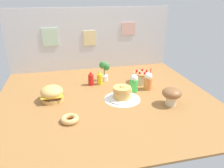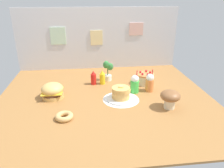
{
  "view_description": "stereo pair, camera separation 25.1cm",
  "coord_description": "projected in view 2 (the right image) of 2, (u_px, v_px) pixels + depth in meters",
  "views": [
    {
      "loc": [
        -0.44,
        -2.17,
        1.11
      ],
      "look_at": [
        0.09,
        0.09,
        0.13
      ],
      "focal_mm": 34.62,
      "sensor_mm": 36.0,
      "label": 1
    },
    {
      "loc": [
        -0.19,
        -2.21,
        1.11
      ],
      "look_at": [
        0.09,
        0.09,
        0.13
      ],
      "focal_mm": 34.62,
      "sensor_mm": 36.0,
      "label": 2
    }
  ],
  "objects": [
    {
      "name": "cream_soda_cup",
      "position": [
        135.0,
        84.0,
        2.57
      ],
      "size": [
        0.1,
        0.1,
        0.28
      ],
      "color": "green",
      "rests_on": "ground_plane"
    },
    {
      "name": "orange_float_cup",
      "position": [
        150.0,
        83.0,
        2.61
      ],
      "size": [
        0.1,
        0.1,
        0.28
      ],
      "color": "orange",
      "rests_on": "ground_plane"
    },
    {
      "name": "mushroom_stool",
      "position": [
        170.0,
        97.0,
        2.21
      ],
      "size": [
        0.2,
        0.2,
        0.2
      ],
      "color": "beige",
      "rests_on": "ground_plane"
    },
    {
      "name": "back_wall",
      "position": [
        98.0,
        39.0,
        3.29
      ],
      "size": [
        2.44,
        0.04,
        0.92
      ],
      "color": "silver",
      "rests_on": "ground_plane"
    },
    {
      "name": "layer_cake",
      "position": [
        145.0,
        79.0,
        2.83
      ],
      "size": [
        0.23,
        0.23,
        0.17
      ],
      "color": "beige",
      "rests_on": "ground_plane"
    },
    {
      "name": "doily_mat",
      "position": [
        121.0,
        99.0,
        2.43
      ],
      "size": [
        0.41,
        0.41,
        0.0
      ],
      "primitive_type": "cylinder",
      "color": "white",
      "rests_on": "ground_plane"
    },
    {
      "name": "ground_plane",
      "position": [
        105.0,
        99.0,
        2.48
      ],
      "size": [
        2.44,
        2.19,
        0.02
      ],
      "primitive_type": "cube",
      "color": "#9E6B38"
    },
    {
      "name": "mustard_bottle",
      "position": [
        103.0,
        78.0,
        2.82
      ],
      "size": [
        0.07,
        0.07,
        0.19
      ],
      "color": "yellow",
      "rests_on": "ground_plane"
    },
    {
      "name": "burger",
      "position": [
        52.0,
        91.0,
        2.45
      ],
      "size": [
        0.25,
        0.25,
        0.18
      ],
      "color": "#DBA859",
      "rests_on": "ground_plane"
    },
    {
      "name": "ketchup_bottle",
      "position": [
        93.0,
        78.0,
        2.81
      ],
      "size": [
        0.07,
        0.07,
        0.19
      ],
      "color": "red",
      "rests_on": "ground_plane"
    },
    {
      "name": "potted_plant",
      "position": [
        108.0,
        70.0,
        2.91
      ],
      "size": [
        0.14,
        0.11,
        0.28
      ],
      "color": "white",
      "rests_on": "ground_plane"
    },
    {
      "name": "pancake_stack",
      "position": [
        121.0,
        94.0,
        2.41
      ],
      "size": [
        0.32,
        0.32,
        0.16
      ],
      "color": "white",
      "rests_on": "doily_mat"
    },
    {
      "name": "donut_pink_glaze",
      "position": [
        64.0,
        116.0,
        2.05
      ],
      "size": [
        0.17,
        0.17,
        0.05
      ],
      "color": "tan",
      "rests_on": "ground_plane"
    }
  ]
}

